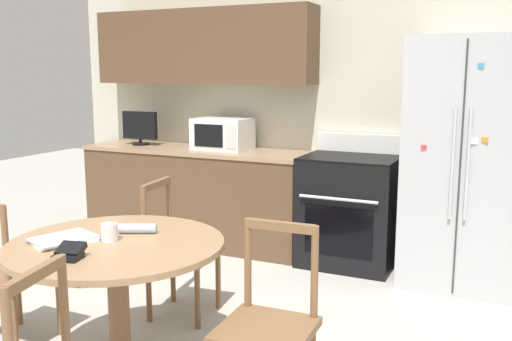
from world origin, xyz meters
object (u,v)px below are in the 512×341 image
(dining_chair_right, at_px, (268,327))
(candle_glass, at_px, (110,233))
(refrigerator, at_px, (465,163))
(dining_chair_far, at_px, (180,252))
(microwave, at_px, (223,134))
(wallet, at_px, (69,253))
(countertop_tv, at_px, (140,127))
(dining_chair_left, at_px, (10,274))
(oven_range, at_px, (350,209))

(dining_chair_right, bearing_deg, candle_glass, 0.15)
(refrigerator, relative_size, dining_chair_far, 2.07)
(dining_chair_right, bearing_deg, microwave, -59.59)
(wallet, bearing_deg, countertop_tv, 120.23)
(microwave, bearing_deg, dining_chair_right, -57.29)
(countertop_tv, xyz_separation_m, dining_chair_left, (0.72, -2.27, -0.64))
(oven_range, distance_m, candle_glass, 2.41)
(oven_range, distance_m, countertop_tv, 2.22)
(microwave, distance_m, dining_chair_far, 1.73)
(microwave, height_order, dining_chair_far, microwave)
(countertop_tv, height_order, dining_chair_left, countertop_tv)
(oven_range, xyz_separation_m, dining_chair_right, (0.26, -2.27, -0.03))
(dining_chair_left, bearing_deg, refrigerator, 43.65)
(countertop_tv, relative_size, dining_chair_right, 0.42)
(refrigerator, distance_m, dining_chair_left, 3.24)
(candle_glass, bearing_deg, countertop_tv, 123.12)
(oven_range, relative_size, countertop_tv, 2.86)
(refrigerator, distance_m, countertop_tv, 3.03)
(dining_chair_right, height_order, wallet, dining_chair_right)
(candle_glass, relative_size, wallet, 0.60)
(refrigerator, height_order, dining_chair_far, refrigerator)
(refrigerator, distance_m, dining_chair_far, 2.22)
(refrigerator, relative_size, candle_glass, 20.57)
(refrigerator, xyz_separation_m, wallet, (-1.50, -2.57, -0.16))
(microwave, bearing_deg, dining_chair_far, -71.89)
(refrigerator, bearing_deg, wallet, -120.24)
(dining_chair_far, bearing_deg, wallet, -0.16)
(oven_range, bearing_deg, microwave, 177.47)
(refrigerator, relative_size, wallet, 12.39)
(candle_glass, xyz_separation_m, wallet, (0.02, -0.31, -0.01))
(dining_chair_far, relative_size, candle_glass, 9.95)
(countertop_tv, bearing_deg, microwave, 3.10)
(dining_chair_right, relative_size, dining_chair_left, 1.00)
(dining_chair_left, distance_m, candle_glass, 0.87)
(refrigerator, xyz_separation_m, countertop_tv, (-3.02, 0.06, 0.14))
(dining_chair_left, bearing_deg, oven_range, 57.83)
(countertop_tv, xyz_separation_m, dining_chair_far, (1.40, -1.49, -0.64))
(countertop_tv, distance_m, dining_chair_far, 2.14)
(microwave, relative_size, dining_chair_left, 0.55)
(dining_chair_far, bearing_deg, oven_range, 147.02)
(countertop_tv, relative_size, candle_glass, 4.17)
(microwave, height_order, wallet, microwave)
(refrigerator, height_order, dining_chair_left, refrigerator)
(microwave, bearing_deg, refrigerator, -2.84)
(dining_chair_far, distance_m, candle_glass, 0.90)
(countertop_tv, bearing_deg, dining_chair_far, -46.87)
(oven_range, relative_size, dining_chair_left, 1.20)
(refrigerator, height_order, wallet, refrigerator)
(oven_range, bearing_deg, wallet, -103.00)
(oven_range, bearing_deg, refrigerator, -3.26)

